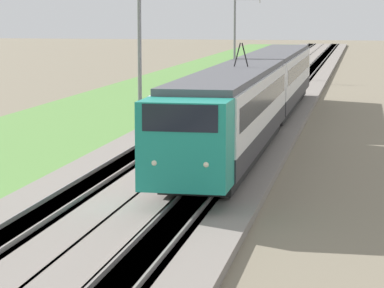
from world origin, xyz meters
The scene contains 8 objects.
ballast_main centered at (50.00, 0.00, 0.15)m, with size 240.00×4.40×0.30m.
ballast_adjacent centered at (50.00, -4.30, 0.15)m, with size 240.00×4.40×0.30m.
track_main centered at (50.00, 0.00, 0.16)m, with size 240.00×1.57×0.45m.
track_adjacent centered at (50.00, -4.30, 0.16)m, with size 240.00×1.57×0.45m.
grass_verge centered at (50.00, 6.91, 0.06)m, with size 240.00×10.54×0.12m.
passenger_train centered at (42.72, -4.30, 2.43)m, with size 41.56×2.98×5.16m.
catenary_mast_mid centered at (44.06, 2.47, 4.40)m, with size 0.22×2.56×8.52m.
catenary_mast_far centered at (81.81, 2.47, 4.41)m, with size 0.22×2.56×8.54m.
Camera 1 is at (-5.23, -9.78, 6.62)m, focal length 85.00 mm.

